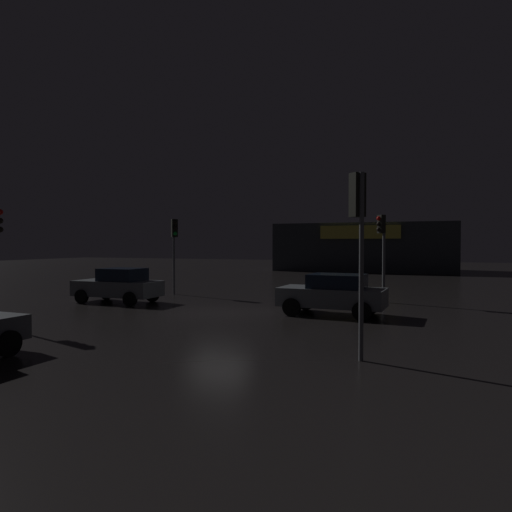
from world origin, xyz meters
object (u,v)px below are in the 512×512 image
at_px(car_near, 119,285).
at_px(car_far, 333,294).
at_px(store_building, 366,247).
at_px(traffic_signal_cross_right, 174,238).
at_px(traffic_signal_cross_left, 358,218).
at_px(traffic_signal_opposite, 382,240).

relative_size(car_near, car_far, 1.00).
bearing_deg(store_building, car_far, -84.48).
bearing_deg(car_near, traffic_signal_cross_right, 81.30).
xyz_separation_m(store_building, traffic_signal_cross_left, (5.04, -38.50, 0.93)).
bearing_deg(car_far, traffic_signal_opposite, 73.84).
bearing_deg(traffic_signal_cross_right, car_far, -23.12).
bearing_deg(car_near, traffic_signal_cross_left, -28.95).
distance_m(car_near, car_far, 10.24).
xyz_separation_m(car_near, car_far, (10.24, -0.11, 0.02)).
height_order(store_building, traffic_signal_cross_right, store_building).
distance_m(traffic_signal_cross_right, car_near, 4.65).
bearing_deg(store_building, traffic_signal_cross_left, -82.54).
height_order(traffic_signal_opposite, traffic_signal_cross_left, traffic_signal_cross_left).
bearing_deg(store_building, traffic_signal_cross_right, -103.27).
height_order(store_building, car_near, store_building).
distance_m(traffic_signal_cross_left, car_near, 14.17).
relative_size(traffic_signal_cross_right, car_far, 1.00).
bearing_deg(traffic_signal_cross_left, car_near, 151.05).
distance_m(traffic_signal_cross_right, car_far, 10.71).
distance_m(traffic_signal_cross_left, car_far, 7.37).
bearing_deg(store_building, traffic_signal_opposite, -80.75).
height_order(store_building, traffic_signal_opposite, store_building).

